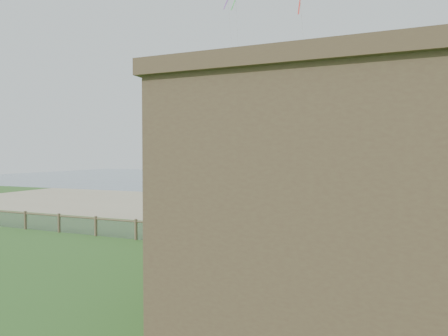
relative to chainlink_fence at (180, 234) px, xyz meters
The scene contains 7 objects.
ground 6.03m from the chainlink_fence, 90.00° to the right, with size 160.00×160.00×0.00m, color #335F20.
sand_beach 16.01m from the chainlink_fence, 90.00° to the left, with size 72.00×20.00×0.02m, color tan.
ocean 60.00m from the chainlink_fence, 90.00° to the left, with size 160.00×68.00×0.02m, color slate.
chainlink_fence is the anchor object (origin of this frame).
motel_deck 13.04m from the chainlink_fence, ahead, with size 15.00×2.00×0.50m, color brown.
picnic_table 2.93m from the chainlink_fence, 50.32° to the right, with size 1.54×1.16×0.65m, color brown, non-canonical shape.
octopus_kite 9.57m from the chainlink_fence, 83.19° to the left, with size 3.50×2.47×7.20m, color #FE2850, non-canonical shape.
Camera 1 is at (10.88, -14.05, 5.15)m, focal length 32.00 mm.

